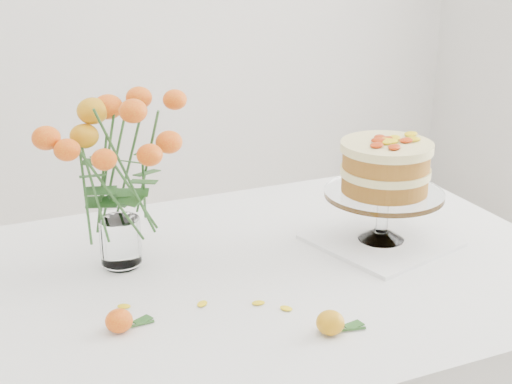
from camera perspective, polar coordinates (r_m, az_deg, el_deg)
table at (r=1.54m, az=-1.23°, el=-9.12°), size 1.43×0.93×0.76m
napkin at (r=1.66m, az=9.94°, el=-3.84°), size 0.34×0.34×0.01m
cake_stand at (r=1.60m, az=10.30°, el=1.56°), size 0.27×0.27×0.24m
rose_vase at (r=1.47m, az=-11.30°, el=3.14°), size 0.37×0.37×0.43m
loose_rose_near at (r=1.29m, az=5.98°, el=-10.36°), size 0.09×0.05×0.04m
loose_rose_far at (r=1.31m, az=-10.88°, el=-10.09°), size 0.09×0.05×0.04m
stray_petal_a at (r=1.38m, az=-4.32°, el=-8.92°), size 0.03×0.02×0.00m
stray_petal_b at (r=1.38m, az=0.19°, el=-8.88°), size 0.03×0.02×0.00m
stray_petal_c at (r=1.37m, az=2.43°, el=-9.30°), size 0.03×0.02×0.00m
stray_petal_d at (r=1.40m, az=-10.51°, el=-8.99°), size 0.03×0.02×0.00m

